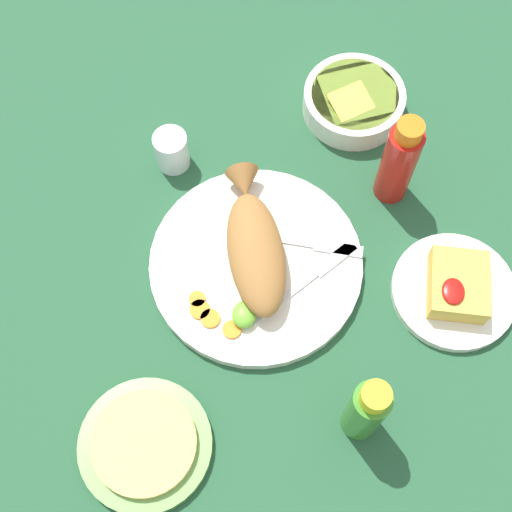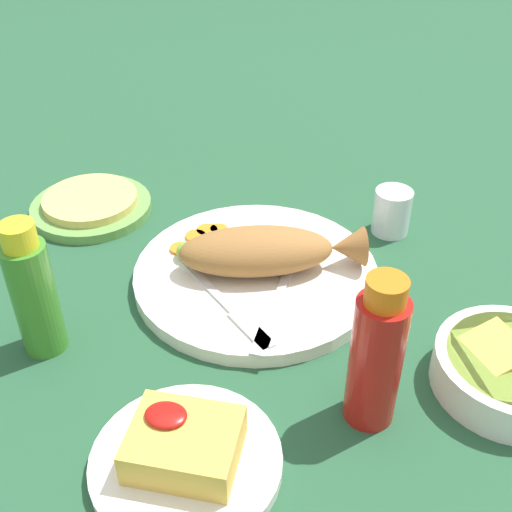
{
  "view_description": "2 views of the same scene",
  "coord_description": "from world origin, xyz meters",
  "px_view_note": "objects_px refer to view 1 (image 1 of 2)",
  "views": [
    {
      "loc": [
        0.4,
        0.05,
        0.94
      ],
      "look_at": [
        0.0,
        0.0,
        0.04
      ],
      "focal_mm": 50.0,
      "sensor_mm": 36.0,
      "label": 1
    },
    {
      "loc": [
        -0.13,
        0.62,
        0.5
      ],
      "look_at": [
        0.0,
        0.0,
        0.04
      ],
      "focal_mm": 45.0,
      "sensor_mm": 36.0,
      "label": 2
    }
  ],
  "objects_px": {
    "fried_fish": "(255,246)",
    "side_plate_fries": "(454,291)",
    "main_plate": "(256,264)",
    "hot_sauce_bottle_red": "(399,162)",
    "tortilla_plate": "(145,445)",
    "salt_cup": "(172,152)",
    "guacamole_bowl": "(354,101)",
    "hot_sauce_bottle_green": "(366,410)",
    "fork_near": "(307,244)",
    "fork_far": "(311,277)"
  },
  "relations": [
    {
      "from": "fried_fish",
      "to": "side_plate_fries",
      "type": "relative_size",
      "value": 1.35
    },
    {
      "from": "side_plate_fries",
      "to": "salt_cup",
      "type": "bearing_deg",
      "value": -111.32
    },
    {
      "from": "hot_sauce_bottle_red",
      "to": "hot_sauce_bottle_green",
      "type": "bearing_deg",
      "value": -4.07
    },
    {
      "from": "side_plate_fries",
      "to": "tortilla_plate",
      "type": "relative_size",
      "value": 1.01
    },
    {
      "from": "fork_far",
      "to": "hot_sauce_bottle_red",
      "type": "xyz_separation_m",
      "value": [
        -0.16,
        0.1,
        0.06
      ]
    },
    {
      "from": "side_plate_fries",
      "to": "guacamole_bowl",
      "type": "relative_size",
      "value": 1.11
    },
    {
      "from": "salt_cup",
      "to": "guacamole_bowl",
      "type": "height_order",
      "value": "salt_cup"
    },
    {
      "from": "fork_far",
      "to": "guacamole_bowl",
      "type": "bearing_deg",
      "value": 36.6
    },
    {
      "from": "fork_near",
      "to": "side_plate_fries",
      "type": "xyz_separation_m",
      "value": [
        0.04,
        0.21,
        -0.01
      ]
    },
    {
      "from": "fried_fish",
      "to": "hot_sauce_bottle_green",
      "type": "distance_m",
      "value": 0.27
    },
    {
      "from": "side_plate_fries",
      "to": "tortilla_plate",
      "type": "distance_m",
      "value": 0.47
    },
    {
      "from": "fork_far",
      "to": "hot_sauce_bottle_green",
      "type": "xyz_separation_m",
      "value": [
        0.19,
        0.08,
        0.05
      ]
    },
    {
      "from": "fork_far",
      "to": "side_plate_fries",
      "type": "bearing_deg",
      "value": -43.77
    },
    {
      "from": "side_plate_fries",
      "to": "guacamole_bowl",
      "type": "height_order",
      "value": "guacamole_bowl"
    },
    {
      "from": "salt_cup",
      "to": "tortilla_plate",
      "type": "height_order",
      "value": "salt_cup"
    },
    {
      "from": "salt_cup",
      "to": "fork_far",
      "type": "bearing_deg",
      "value": 52.34
    },
    {
      "from": "salt_cup",
      "to": "side_plate_fries",
      "type": "distance_m",
      "value": 0.46
    },
    {
      "from": "hot_sauce_bottle_red",
      "to": "side_plate_fries",
      "type": "bearing_deg",
      "value": 31.33
    },
    {
      "from": "main_plate",
      "to": "side_plate_fries",
      "type": "distance_m",
      "value": 0.28
    },
    {
      "from": "fork_far",
      "to": "guacamole_bowl",
      "type": "height_order",
      "value": "guacamole_bowl"
    },
    {
      "from": "hot_sauce_bottle_green",
      "to": "guacamole_bowl",
      "type": "xyz_separation_m",
      "value": [
        -0.49,
        -0.04,
        -0.05
      ]
    },
    {
      "from": "hot_sauce_bottle_red",
      "to": "guacamole_bowl",
      "type": "bearing_deg",
      "value": -154.64
    },
    {
      "from": "fried_fish",
      "to": "salt_cup",
      "type": "relative_size",
      "value": 3.71
    },
    {
      "from": "fried_fish",
      "to": "side_plate_fries",
      "type": "xyz_separation_m",
      "value": [
        0.02,
        0.28,
        -0.04
      ]
    },
    {
      "from": "fork_near",
      "to": "hot_sauce_bottle_green",
      "type": "distance_m",
      "value": 0.26
    },
    {
      "from": "hot_sauce_bottle_green",
      "to": "side_plate_fries",
      "type": "relative_size",
      "value": 0.92
    },
    {
      "from": "fried_fish",
      "to": "fork_near",
      "type": "xyz_separation_m",
      "value": [
        -0.02,
        0.07,
        -0.03
      ]
    },
    {
      "from": "fried_fish",
      "to": "side_plate_fries",
      "type": "bearing_deg",
      "value": 70.28
    },
    {
      "from": "fork_near",
      "to": "salt_cup",
      "type": "bearing_deg",
      "value": 153.24
    },
    {
      "from": "fork_far",
      "to": "tortilla_plate",
      "type": "relative_size",
      "value": 0.83
    },
    {
      "from": "main_plate",
      "to": "salt_cup",
      "type": "relative_size",
      "value": 4.76
    },
    {
      "from": "guacamole_bowl",
      "to": "hot_sauce_bottle_red",
      "type": "bearing_deg",
      "value": 25.36
    },
    {
      "from": "fried_fish",
      "to": "main_plate",
      "type": "bearing_deg",
      "value": 0.0
    },
    {
      "from": "fork_near",
      "to": "tortilla_plate",
      "type": "height_order",
      "value": "fork_near"
    },
    {
      "from": "guacamole_bowl",
      "to": "tortilla_plate",
      "type": "height_order",
      "value": "guacamole_bowl"
    },
    {
      "from": "guacamole_bowl",
      "to": "tortilla_plate",
      "type": "relative_size",
      "value": 0.91
    },
    {
      "from": "fork_far",
      "to": "side_plate_fries",
      "type": "height_order",
      "value": "fork_far"
    },
    {
      "from": "hot_sauce_bottle_green",
      "to": "salt_cup",
      "type": "height_order",
      "value": "hot_sauce_bottle_green"
    },
    {
      "from": "fork_far",
      "to": "tortilla_plate",
      "type": "distance_m",
      "value": 0.32
    },
    {
      "from": "main_plate",
      "to": "side_plate_fries",
      "type": "bearing_deg",
      "value": 88.57
    },
    {
      "from": "hot_sauce_bottle_red",
      "to": "fork_near",
      "type": "bearing_deg",
      "value": -45.15
    },
    {
      "from": "main_plate",
      "to": "fork_near",
      "type": "bearing_deg",
      "value": 117.34
    },
    {
      "from": "guacamole_bowl",
      "to": "fork_near",
      "type": "bearing_deg",
      "value": -11.09
    },
    {
      "from": "hot_sauce_bottle_green",
      "to": "tortilla_plate",
      "type": "height_order",
      "value": "hot_sauce_bottle_green"
    },
    {
      "from": "fried_fish",
      "to": "fork_far",
      "type": "bearing_deg",
      "value": 56.21
    },
    {
      "from": "main_plate",
      "to": "fork_near",
      "type": "distance_m",
      "value": 0.08
    },
    {
      "from": "fried_fish",
      "to": "tortilla_plate",
      "type": "relative_size",
      "value": 1.36
    },
    {
      "from": "fork_near",
      "to": "fork_far",
      "type": "height_order",
      "value": "same"
    },
    {
      "from": "guacamole_bowl",
      "to": "fried_fish",
      "type": "bearing_deg",
      "value": -23.86
    },
    {
      "from": "fork_far",
      "to": "side_plate_fries",
      "type": "relative_size",
      "value": 0.82
    }
  ]
}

